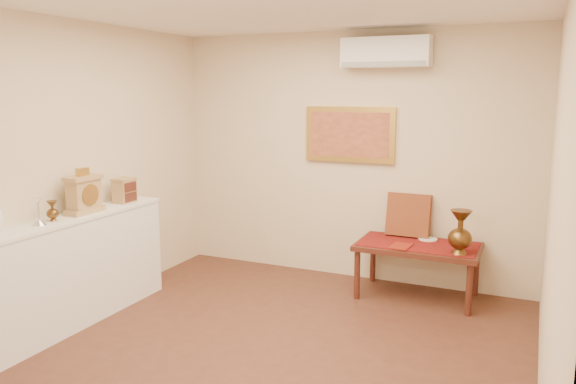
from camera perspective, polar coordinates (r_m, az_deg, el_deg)
The scene contains 17 objects.
floor at distance 4.56m, azimuth -3.17°, elevation -16.66°, with size 4.50×4.50×0.00m, color #583022.
wall_back at distance 6.20m, azimuth 6.33°, elevation 3.54°, with size 4.00×0.02×2.70m, color beige.
wall_left at distance 5.35m, azimuth -22.71°, elevation 1.77°, with size 0.02×4.50×2.70m, color beige.
wall_right at distance 3.68m, azimuth 25.48°, elevation -1.94°, with size 0.02×4.50×2.70m, color beige.
candlestick at distance 5.01m, azimuth -24.05°, elevation -1.83°, with size 0.11×0.11×0.23m, color silver, non-canonical shape.
brass_urn_small at distance 5.13m, azimuth -22.83°, elevation -1.50°, with size 0.10×0.10×0.22m, color brown, non-canonical shape.
table_cloth at distance 5.79m, azimuth 13.09°, elevation -5.18°, with size 1.14×0.59×0.01m, color maroon.
brass_urn_tall at distance 5.48m, azimuth 17.12°, elevation -3.46°, with size 0.22×0.22×0.50m, color brown, non-canonical shape.
plate at distance 5.96m, azimuth 14.03°, elevation -4.67°, with size 0.19×0.19×0.01m, color white.
menu at distance 5.64m, azimuth 11.40°, elevation -5.41°, with size 0.18×0.25×0.01m, color maroon.
cushion at distance 6.02m, azimuth 12.14°, elevation -2.29°, with size 0.45×0.10×0.45m, color #5B1312.
display_ledge at distance 5.41m, azimuth -20.81°, elevation -7.36°, with size 0.37×2.02×0.98m.
mantel_clock at distance 5.34m, azimuth -20.01°, elevation -0.19°, with size 0.17×0.36×0.41m.
wooden_chest at distance 5.75m, azimuth -16.28°, elevation 0.19°, with size 0.16×0.21×0.24m.
low_table at distance 5.80m, azimuth 13.06°, elevation -5.84°, with size 1.20×0.70×0.55m.
painting at distance 6.15m, azimuth 6.29°, elevation 5.83°, with size 1.00×0.06×0.60m.
ac_unit at distance 5.93m, azimuth 9.92°, elevation 13.79°, with size 0.90×0.25×0.30m.
Camera 1 is at (1.89, -3.61, 2.06)m, focal length 35.00 mm.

